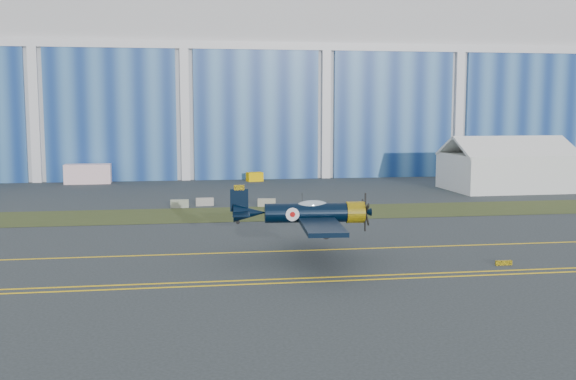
{
  "coord_description": "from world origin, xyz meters",
  "views": [
    {
      "loc": [
        0.16,
        -55.4,
        10.84
      ],
      "look_at": [
        8.68,
        1.09,
        4.01
      ],
      "focal_mm": 42.0,
      "sensor_mm": 36.0,
      "label": 1
    }
  ],
  "objects": [
    {
      "name": "guard_board_right",
      "position": [
        22.0,
        -12.0,
        0.17
      ],
      "size": [
        1.2,
        0.15,
        0.35
      ],
      "primitive_type": "cube",
      "color": "yellow",
      "rests_on": "ground"
    },
    {
      "name": "barrier_b",
      "position": [
        2.08,
        20.72,
        0.45
      ],
      "size": [
        2.03,
        0.73,
        0.9
      ],
      "primitive_type": "cube",
      "rotation": [
        0.0,
        0.0,
        0.06
      ],
      "color": "#9D9C92",
      "rests_on": "ground"
    },
    {
      "name": "hangar",
      "position": [
        0.0,
        71.79,
        14.96
      ],
      "size": [
        220.0,
        45.7,
        30.0
      ],
      "color": "silver",
      "rests_on": "ground"
    },
    {
      "name": "tent",
      "position": [
        42.97,
        29.84,
        3.69
      ],
      "size": [
        16.19,
        12.07,
        7.37
      ],
      "rotation": [
        0.0,
        0.0,
        0.03
      ],
      "color": "white",
      "rests_on": "ground"
    },
    {
      "name": "grass_median",
      "position": [
        0.0,
        14.0,
        0.02
      ],
      "size": [
        260.0,
        10.0,
        0.02
      ],
      "primitive_type": "cube",
      "color": "#475128",
      "rests_on": "ground"
    },
    {
      "name": "edge_line_near",
      "position": [
        0.0,
        -14.5,
        0.01
      ],
      "size": [
        80.0,
        0.2,
        0.02
      ],
      "primitive_type": "cube",
      "color": "yellow",
      "rests_on": "ground"
    },
    {
      "name": "warbird",
      "position": [
        8.68,
        -7.91,
        3.41
      ],
      "size": [
        12.35,
        14.56,
        4.1
      ],
      "rotation": [
        0.0,
        0.0,
        -0.07
      ],
      "color": "black",
      "rests_on": "ground"
    },
    {
      "name": "taxiway_centreline",
      "position": [
        0.0,
        -5.0,
        0.01
      ],
      "size": [
        200.0,
        0.2,
        0.02
      ],
      "primitive_type": "cube",
      "color": "yellow",
      "rests_on": "ground"
    },
    {
      "name": "gse_box",
      "position": [
        57.53,
        43.2,
        0.85
      ],
      "size": [
        2.91,
        1.66,
        1.7
      ],
      "primitive_type": "cube",
      "rotation": [
        0.0,
        0.0,
        -0.05
      ],
      "color": "gray",
      "rests_on": "ground"
    },
    {
      "name": "barrier_c",
      "position": [
        8.96,
        19.04,
        0.45
      ],
      "size": [
        2.07,
        0.9,
        0.9
      ],
      "primitive_type": "cube",
      "rotation": [
        0.0,
        0.0,
        -0.15
      ],
      "color": "#999A85",
      "rests_on": "ground"
    },
    {
      "name": "tug",
      "position": [
        10.33,
        46.07,
        0.69
      ],
      "size": [
        2.62,
        1.95,
        1.37
      ],
      "primitive_type": "cube",
      "rotation": [
        0.0,
        0.0,
        0.22
      ],
      "color": "#FEC602",
      "rests_on": "ground"
    },
    {
      "name": "edge_line_far",
      "position": [
        0.0,
        -13.5,
        0.01
      ],
      "size": [
        80.0,
        0.2,
        0.02
      ],
      "primitive_type": "cube",
      "color": "yellow",
      "rests_on": "ground"
    },
    {
      "name": "shipping_container",
      "position": [
        -14.29,
        46.57,
        1.43
      ],
      "size": [
        6.7,
        2.86,
        2.87
      ],
      "primitive_type": "cube",
      "rotation": [
        0.0,
        0.0,
        0.03
      ],
      "color": "#F5CED4",
      "rests_on": "ground"
    },
    {
      "name": "barrier_a",
      "position": [
        -0.71,
        19.61,
        0.45
      ],
      "size": [
        2.03,
        0.69,
        0.9
      ],
      "primitive_type": "cube",
      "rotation": [
        0.0,
        0.0,
        -0.05
      ],
      "color": "gray",
      "rests_on": "ground"
    },
    {
      "name": "ground",
      "position": [
        0.0,
        0.0,
        0.0
      ],
      "size": [
        260.0,
        260.0,
        0.0
      ],
      "primitive_type": "plane",
      "color": "#2F373A",
      "rests_on": "ground"
    }
  ]
}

